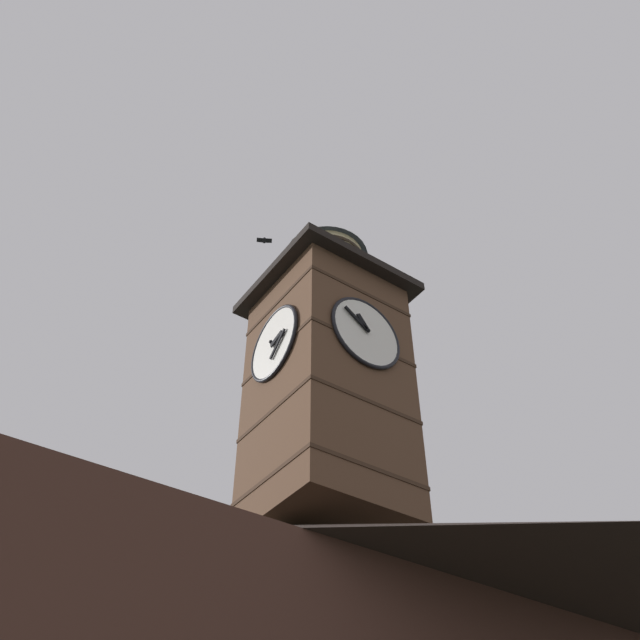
{
  "coord_description": "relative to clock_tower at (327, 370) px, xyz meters",
  "views": [
    {
      "loc": [
        9.51,
        9.57,
        1.73
      ],
      "look_at": [
        0.78,
        -2.95,
        15.43
      ],
      "focal_mm": 40.75,
      "sensor_mm": 36.0,
      "label": 1
    }
  ],
  "objects": [
    {
      "name": "flying_bird_high",
      "position": [
        -3.33,
        -3.46,
        10.11
      ],
      "size": [
        0.26,
        0.69,
        0.15
      ],
      "color": "black"
    },
    {
      "name": "flying_bird_low",
      "position": [
        0.41,
        -3.21,
        7.7
      ],
      "size": [
        0.56,
        0.42,
        0.15
      ],
      "color": "black"
    },
    {
      "name": "clock_tower",
      "position": [
        0.0,
        0.0,
        0.0
      ],
      "size": [
        3.9,
        3.9,
        10.09
      ],
      "color": "brown",
      "rests_on": "building_main"
    }
  ]
}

